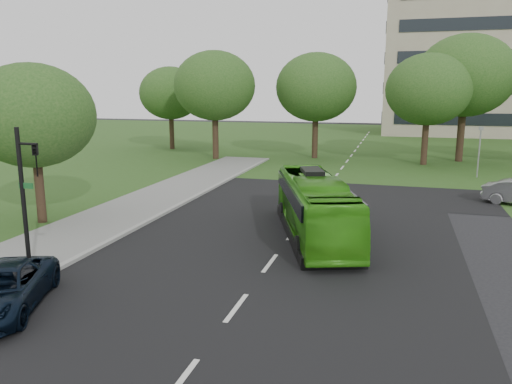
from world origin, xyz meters
TOP-DOWN VIEW (x-y plane):
  - ground at (0.00, 0.00)m, footprint 160.00×160.00m
  - street_surfaces at (-0.38, 22.75)m, footprint 120.00×120.00m
  - tree_park_a at (-11.95, 24.31)m, footprint 7.37×7.37m
  - tree_park_b at (-3.18, 27.34)m, footprint 7.37×7.37m
  - tree_park_c at (6.50, 25.66)m, footprint 7.01×7.01m
  - tree_park_d at (9.63, 28.66)m, footprint 8.37×8.37m
  - tree_park_f at (-19.23, 30.35)m, footprint 6.54×6.54m
  - tree_side_near at (-12.08, 0.65)m, footprint 5.68×5.68m
  - bus at (1.00, 1.96)m, footprint 5.23×9.72m
  - suv at (-6.50, -8.00)m, footprint 3.74×5.17m
  - traffic_light at (-7.04, -6.00)m, footprint 0.84×0.25m
  - camera_pole at (10.00, 20.00)m, footprint 0.37×0.35m

SIDE VIEW (x-z plane):
  - ground at x=0.00m, z-range 0.00..0.00m
  - street_surfaces at x=-0.38m, z-range -0.05..0.10m
  - suv at x=-6.50m, z-range 0.00..1.31m
  - bus at x=1.00m, z-range 0.00..2.65m
  - camera_pole at x=10.00m, z-range 0.54..4.26m
  - traffic_light at x=-7.04m, z-range 0.45..5.62m
  - tree_side_near at x=-12.08m, z-range 1.35..8.90m
  - tree_park_f at x=-19.23m, z-range 1.57..10.30m
  - tree_park_c at x=6.50m, z-range 1.66..10.97m
  - tree_park_b at x=-3.18m, z-range 1.69..11.35m
  - tree_park_a at x=-11.95m, z-range 1.75..11.55m
  - tree_park_d at x=9.63m, z-range 1.96..13.03m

